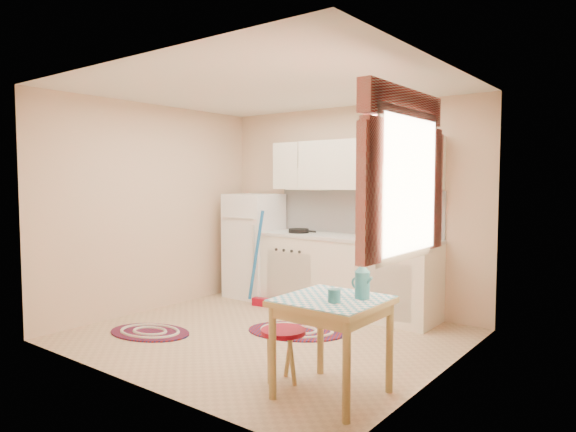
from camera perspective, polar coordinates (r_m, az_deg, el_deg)
The scene contains 14 objects.
room_shell at distance 5.24m, azimuth 0.60°, elevation 4.13°, with size 3.64×3.60×2.52m.
fridge at distance 6.99m, azimuth -3.80°, elevation -3.28°, with size 0.65×0.60×1.40m, color white.
broom at distance 6.45m, azimuth -2.87°, elevation -4.78°, with size 0.28×0.12×1.20m, color #1C68B4, non-canonical shape.
base_cabinets at distance 6.24m, azimuth 6.32°, elevation -6.59°, with size 2.25×0.60×0.88m, color white.
countertop at distance 6.18m, azimuth 6.35°, elevation -2.39°, with size 2.27×0.62×0.04m, color silver.
frying_pan at distance 6.49m, azimuth 1.19°, elevation -1.66°, with size 0.26×0.26×0.05m, color black.
red_kettle at distance 6.04m, azimuth 8.39°, elevation -1.34°, with size 0.21×0.19×0.21m, color maroon, non-canonical shape.
red_canister at distance 5.94m, azimuth 10.29°, elevation -1.72°, with size 0.10×0.10×0.16m, color maroon.
table at distance 3.89m, azimuth 4.91°, elevation -14.34°, with size 0.72×0.72×0.72m, color tan.
stool at distance 4.17m, azimuth -0.51°, elevation -15.25°, with size 0.35×0.35×0.42m, color maroon.
coffee_pot at distance 3.78m, azimuth 8.26°, elevation -7.17°, with size 0.14×0.12×0.27m, color #29717E, non-canonical shape.
mug at distance 3.66m, azimuth 5.15°, elevation -8.87°, with size 0.09×0.09×0.10m, color #29717E.
rug_center at distance 5.49m, azimuth 0.99°, elevation -12.68°, with size 1.04×0.69×0.02m, color maroon, non-canonical shape.
rug_left at distance 5.64m, azimuth -15.10°, elevation -12.37°, with size 0.89×0.59×0.02m, color maroon, non-canonical shape.
Camera 1 is at (3.30, -3.95, 1.58)m, focal length 32.00 mm.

